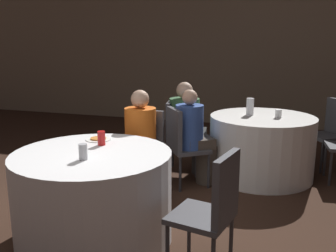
{
  "coord_description": "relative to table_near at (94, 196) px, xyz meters",
  "views": [
    {
      "loc": [
        1.43,
        -2.42,
        1.61
      ],
      "look_at": [
        0.41,
        0.83,
        0.85
      ],
      "focal_mm": 40.0,
      "sensor_mm": 36.0,
      "label": 1
    }
  ],
  "objects": [
    {
      "name": "chair_far_southwest",
      "position": [
        0.37,
        1.35,
        0.16
      ],
      "size": [
        0.56,
        0.56,
        0.9
      ],
      "rotation": [
        0.0,
        0.0,
        -0.94
      ],
      "color": "#47474C",
      "rests_on": "ground_plane"
    },
    {
      "name": "person_orange_shirt",
      "position": [
        0.04,
        0.89,
        0.2
      ],
      "size": [
        0.33,
        0.5,
        1.14
      ],
      "rotation": [
        0.0,
        0.0,
        -3.18
      ],
      "color": "black",
      "rests_on": "ground_plane"
    },
    {
      "name": "soda_can_red",
      "position": [
        -0.03,
        0.23,
        0.44
      ],
      "size": [
        0.07,
        0.07,
        0.12
      ],
      "color": "red",
      "rests_on": "table_near"
    },
    {
      "name": "person_blue_shirt",
      "position": [
        0.51,
        1.45,
        0.18
      ],
      "size": [
        0.46,
        0.44,
        1.11
      ],
      "rotation": [
        0.0,
        0.0,
        -0.94
      ],
      "color": "#4C4238",
      "rests_on": "ground_plane"
    },
    {
      "name": "table_near",
      "position": [
        0.0,
        0.0,
        0.0
      ],
      "size": [
        1.29,
        1.29,
        0.75
      ],
      "color": "white",
      "rests_on": "ground_plane"
    },
    {
      "name": "bottle_far",
      "position": [
        1.05,
        2.01,
        0.48
      ],
      "size": [
        0.09,
        0.09,
        0.21
      ],
      "color": "white",
      "rests_on": "table_far"
    },
    {
      "name": "pizza_plate_near",
      "position": [
        -0.14,
        0.38,
        0.38
      ],
      "size": [
        0.23,
        0.23,
        0.02
      ],
      "color": "white",
      "rests_on": "table_near"
    },
    {
      "name": "chair_far_west",
      "position": [
        0.19,
        1.81,
        0.16
      ],
      "size": [
        0.46,
        0.46,
        0.9
      ],
      "rotation": [
        0.0,
        0.0,
        -1.42
      ],
      "color": "#47474C",
      "rests_on": "ground_plane"
    },
    {
      "name": "person_green_jacket",
      "position": [
        0.34,
        1.83,
        0.22
      ],
      "size": [
        0.52,
        0.4,
        1.14
      ],
      "rotation": [
        0.0,
        0.0,
        -1.42
      ],
      "color": "#282828",
      "rests_on": "ground_plane"
    },
    {
      "name": "cup_far",
      "position": [
        1.39,
        1.93,
        0.42
      ],
      "size": [
        0.07,
        0.07,
        0.1
      ],
      "color": "white",
      "rests_on": "table_far"
    },
    {
      "name": "ground_plane",
      "position": [
        0.02,
        -0.14,
        -0.37
      ],
      "size": [
        16.0,
        16.0,
        0.0
      ],
      "primitive_type": "plane",
      "color": "#382319"
    },
    {
      "name": "chair_near_north",
      "position": [
        0.04,
        1.06,
        0.16
      ],
      "size": [
        0.42,
        0.42,
        0.9
      ],
      "rotation": [
        0.0,
        0.0,
        -3.18
      ],
      "color": "#47474C",
      "rests_on": "ground_plane"
    },
    {
      "name": "wall_back",
      "position": [
        0.02,
        4.88,
        1.03
      ],
      "size": [
        16.0,
        0.06,
        2.8
      ],
      "color": "gray",
      "rests_on": "ground_plane"
    },
    {
      "name": "soda_can_silver",
      "position": [
        0.03,
        -0.18,
        0.44
      ],
      "size": [
        0.07,
        0.07,
        0.12
      ],
      "color": "silver",
      "rests_on": "table_near"
    },
    {
      "name": "chair_near_east",
      "position": [
        1.04,
        -0.22,
        0.16
      ],
      "size": [
        0.48,
        0.47,
        0.9
      ],
      "rotation": [
        0.0,
        0.0,
        1.36
      ],
      "color": "#47474C",
      "rests_on": "ground_plane"
    },
    {
      "name": "chair_far_northeast",
      "position": [
        2.05,
        2.58,
        0.16
      ],
      "size": [
        0.56,
        0.56,
        0.9
      ],
      "rotation": [
        0.0,
        0.0,
        -4.08
      ],
      "color": "#47474C",
      "rests_on": "ground_plane"
    },
    {
      "name": "table_far",
      "position": [
        1.21,
        1.97,
        0.0
      ],
      "size": [
        1.25,
        1.25,
        0.75
      ],
      "color": "white",
      "rests_on": "ground_plane"
    }
  ]
}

